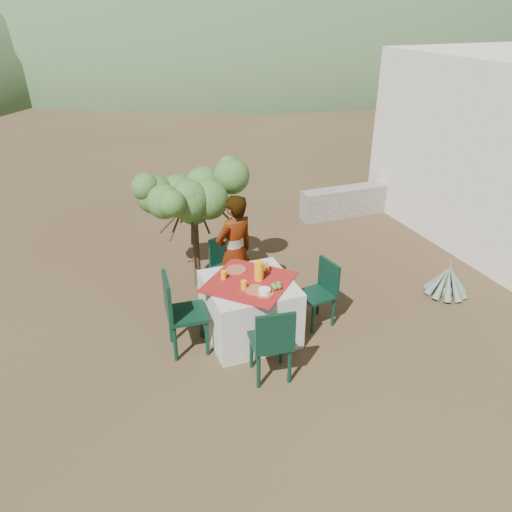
% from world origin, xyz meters
% --- Properties ---
extents(ground, '(160.00, 160.00, 0.00)m').
position_xyz_m(ground, '(0.00, 0.00, 0.00)').
color(ground, '#3E2A1C').
rests_on(ground, ground).
extents(table, '(1.30, 1.30, 0.76)m').
position_xyz_m(table, '(0.12, 0.38, 0.38)').
color(table, beige).
rests_on(table, ground).
extents(chair_far, '(0.48, 0.48, 0.83)m').
position_xyz_m(chair_far, '(0.16, 1.48, 0.46)').
color(chair_far, black).
rests_on(chair_far, ground).
extents(chair_near, '(0.48, 0.48, 0.92)m').
position_xyz_m(chair_near, '(0.06, -0.49, 0.51)').
color(chair_near, black).
rests_on(chair_near, ground).
extents(chair_left, '(0.49, 0.49, 1.00)m').
position_xyz_m(chair_left, '(-0.74, 0.38, 0.55)').
color(chair_left, black).
rests_on(chair_left, ground).
extents(chair_right, '(0.46, 0.46, 0.86)m').
position_xyz_m(chair_right, '(1.07, 0.32, 0.48)').
color(chair_right, black).
rests_on(chair_right, ground).
extents(person, '(0.67, 0.55, 1.59)m').
position_xyz_m(person, '(0.18, 1.11, 0.79)').
color(person, '#8C6651').
rests_on(person, ground).
extents(shrub_tree, '(1.39, 1.36, 1.63)m').
position_xyz_m(shrub_tree, '(-0.12, 1.87, 1.29)').
color(shrub_tree, '#4C3B26').
rests_on(shrub_tree, ground).
extents(agave, '(0.60, 0.61, 0.64)m').
position_xyz_m(agave, '(3.05, 0.29, 0.22)').
color(agave, slate).
rests_on(agave, ground).
extents(stone_wall, '(2.60, 0.35, 0.55)m').
position_xyz_m(stone_wall, '(3.60, 3.40, 0.28)').
color(stone_wall, '#9C9388').
rests_on(stone_wall, ground).
extents(hill_near_right, '(48.00, 48.00, 20.00)m').
position_xyz_m(hill_near_right, '(12.00, 36.00, 0.00)').
color(hill_near_right, '#395932').
rests_on(hill_near_right, ground).
extents(hill_far_center, '(60.00, 60.00, 24.00)m').
position_xyz_m(hill_far_center, '(-4.00, 52.00, 0.00)').
color(hill_far_center, slate).
rests_on(hill_far_center, ground).
extents(hill_far_right, '(36.00, 36.00, 14.00)m').
position_xyz_m(hill_far_right, '(28.00, 46.00, 0.00)').
color(hill_far_right, slate).
rests_on(hill_far_right, ground).
extents(plate_far, '(0.26, 0.26, 0.01)m').
position_xyz_m(plate_far, '(0.06, 0.69, 0.77)').
color(plate_far, brown).
rests_on(plate_far, table).
extents(plate_near, '(0.24, 0.24, 0.01)m').
position_xyz_m(plate_near, '(0.11, 0.16, 0.77)').
color(plate_near, brown).
rests_on(plate_near, table).
extents(glass_far, '(0.07, 0.07, 0.11)m').
position_xyz_m(glass_far, '(-0.15, 0.54, 0.81)').
color(glass_far, '#FFAB10').
rests_on(glass_far, table).
extents(glass_near, '(0.07, 0.07, 0.11)m').
position_xyz_m(glass_near, '(-0.00, 0.24, 0.82)').
color(glass_near, '#FFAB10').
rests_on(glass_near, table).
extents(juice_pitcher, '(0.11, 0.11, 0.24)m').
position_xyz_m(juice_pitcher, '(0.24, 0.38, 0.88)').
color(juice_pitcher, '#FFAB10').
rests_on(juice_pitcher, table).
extents(bowl_plate, '(0.21, 0.21, 0.01)m').
position_xyz_m(bowl_plate, '(0.18, 0.05, 0.77)').
color(bowl_plate, brown).
rests_on(bowl_plate, table).
extents(white_bowl, '(0.14, 0.14, 0.05)m').
position_xyz_m(white_bowl, '(0.18, 0.05, 0.80)').
color(white_bowl, white).
rests_on(white_bowl, bowl_plate).
extents(jar_left, '(0.06, 0.06, 0.09)m').
position_xyz_m(jar_left, '(0.41, 0.52, 0.81)').
color(jar_left, '#BE7021').
rests_on(jar_left, table).
extents(jar_right, '(0.06, 0.06, 0.09)m').
position_xyz_m(jar_right, '(0.42, 0.57, 0.81)').
color(jar_right, '#BE7021').
rests_on(jar_right, table).
extents(napkin_holder, '(0.08, 0.06, 0.09)m').
position_xyz_m(napkin_holder, '(0.29, 0.45, 0.81)').
color(napkin_holder, white).
rests_on(napkin_holder, table).
extents(fruit_cluster, '(0.13, 0.12, 0.07)m').
position_xyz_m(fruit_cluster, '(0.36, 0.12, 0.80)').
color(fruit_cluster, '#4A7F2E').
rests_on(fruit_cluster, table).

